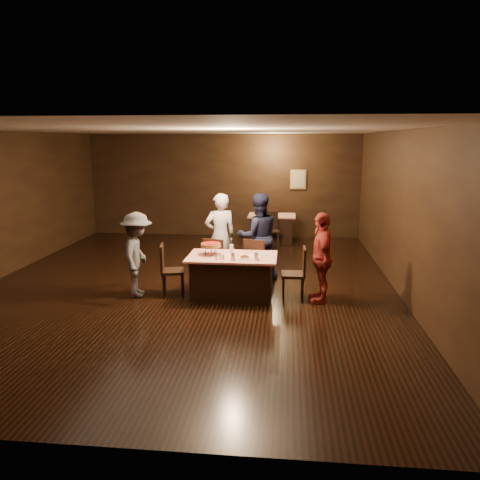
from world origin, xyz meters
name	(u,v)px	position (x,y,z in m)	size (l,w,h in m)	color
room	(187,177)	(0.00, 0.01, 2.14)	(10.00, 10.04, 3.02)	black
main_table	(232,276)	(0.94, -0.60, 0.39)	(1.60, 1.00, 0.77)	red
back_table	(272,228)	(1.48, 4.20, 0.39)	(1.30, 0.90, 0.77)	red
chair_far_left	(217,261)	(0.54, 0.15, 0.47)	(0.42, 0.42, 0.95)	black
chair_far_right	(257,262)	(1.34, 0.15, 0.47)	(0.42, 0.42, 0.95)	black
chair_end_left	(173,270)	(-0.16, -0.60, 0.47)	(0.42, 0.42, 0.95)	black
chair_end_right	(293,273)	(2.04, -0.60, 0.47)	(0.42, 0.42, 0.95)	black
chair_back_near	(271,230)	(1.48, 3.50, 0.47)	(0.42, 0.42, 0.95)	black
chair_back_far	(272,222)	(1.48, 4.80, 0.47)	(0.42, 0.42, 0.95)	black
diner_white_jacket	(220,236)	(0.55, 0.58, 0.88)	(0.64, 0.42, 1.77)	beige
diner_navy_hoodie	(258,237)	(1.33, 0.60, 0.89)	(0.86, 0.67, 1.77)	#171A33
diner_grey_knit	(137,254)	(-0.79, -0.70, 0.77)	(1.00, 0.58, 1.55)	#525257
diner_red_shirt	(321,258)	(2.52, -0.69, 0.80)	(0.94, 0.39, 1.60)	#A93028
pizza_stand	(211,245)	(0.54, -0.55, 0.95)	(0.38, 0.38, 0.22)	black
plate_with_slice	(245,257)	(1.19, -0.78, 0.80)	(0.25, 0.25, 0.06)	white
plate_empty	(263,254)	(1.49, -0.45, 0.78)	(0.25, 0.25, 0.01)	white
glass_front_left	(233,256)	(0.99, -0.90, 0.84)	(0.08, 0.08, 0.14)	silver
glass_front_right	(256,256)	(1.39, -0.85, 0.84)	(0.08, 0.08, 0.14)	silver
glass_back	(231,248)	(0.89, -0.30, 0.84)	(0.08, 0.08, 0.14)	silver
condiments	(220,257)	(0.76, -0.89, 0.82)	(0.17, 0.10, 0.09)	silver
napkin_center	(249,256)	(1.24, -0.60, 0.77)	(0.16, 0.16, 0.01)	white
napkin_left	(224,256)	(0.79, -0.65, 0.77)	(0.16, 0.16, 0.01)	white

